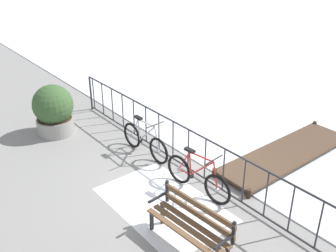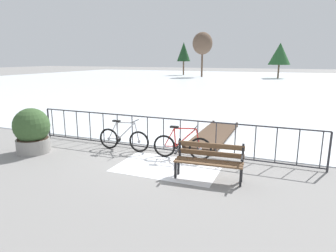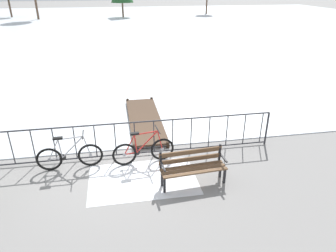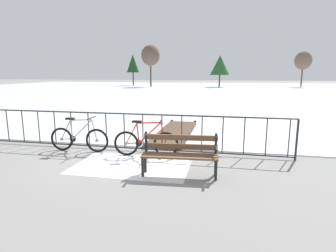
{
  "view_description": "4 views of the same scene",
  "coord_description": "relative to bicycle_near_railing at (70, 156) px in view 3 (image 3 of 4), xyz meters",
  "views": [
    {
      "loc": [
        5.58,
        -5.03,
        4.81
      ],
      "look_at": [
        -0.74,
        0.01,
        0.85
      ],
      "focal_mm": 41.41,
      "sensor_mm": 36.0,
      "label": 1
    },
    {
      "loc": [
        3.43,
        -8.08,
        2.82
      ],
      "look_at": [
        0.37,
        -0.54,
        0.96
      ],
      "focal_mm": 31.82,
      "sensor_mm": 36.0,
      "label": 2
    },
    {
      "loc": [
        0.13,
        -7.64,
        4.54
      ],
      "look_at": [
        1.45,
        -0.17,
        0.94
      ],
      "focal_mm": 32.77,
      "sensor_mm": 36.0,
      "label": 3
    },
    {
      "loc": [
        2.71,
        -7.09,
        2.14
      ],
      "look_at": [
        1.36,
        -0.56,
        0.86
      ],
      "focal_mm": 29.33,
      "sensor_mm": 36.0,
      "label": 4
    }
  ],
  "objects": [
    {
      "name": "wooden_dock",
      "position": [
        2.25,
        2.59,
        -0.25
      ],
      "size": [
        1.1,
        4.0,
        0.2
      ],
      "color": "#4C3828",
      "rests_on": "ground"
    },
    {
      "name": "park_bench",
      "position": [
        3.03,
        -1.19,
        0.14
      ],
      "size": [
        1.63,
        0.6,
        0.89
      ],
      "color": "brown",
      "rests_on": "ground"
    },
    {
      "name": "snow_patch",
      "position": [
        1.83,
        -0.86,
        -0.36
      ],
      "size": [
        2.7,
        1.72,
        0.01
      ],
      "primitive_type": "cube",
      "color": "white",
      "rests_on": "ground"
    },
    {
      "name": "bicycle_near_railing",
      "position": [
        0.0,
        0.0,
        0.0
      ],
      "size": [
        1.71,
        0.52,
        0.97
      ],
      "color": "black",
      "rests_on": "ground"
    },
    {
      "name": "railing_fence",
      "position": [
        1.21,
        0.34,
        0.19
      ],
      "size": [
        9.06,
        0.06,
        1.07
      ],
      "color": "#2D2D33",
      "rests_on": "ground"
    },
    {
      "name": "bicycle_second",
      "position": [
        1.94,
        -0.06,
        0.0
      ],
      "size": [
        1.71,
        0.52,
        0.97
      ],
      "color": "black",
      "rests_on": "ground"
    },
    {
      "name": "ground_plane",
      "position": [
        1.21,
        0.34,
        -0.37
      ],
      "size": [
        160.0,
        160.0,
        0.0
      ],
      "primitive_type": "plane",
      "color": "gray"
    },
    {
      "name": "frozen_pond",
      "position": [
        1.21,
        28.74,
        -0.35
      ],
      "size": [
        80.0,
        56.0,
        0.03
      ],
      "primitive_type": "cube",
      "color": "silver",
      "rests_on": "ground"
    }
  ]
}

